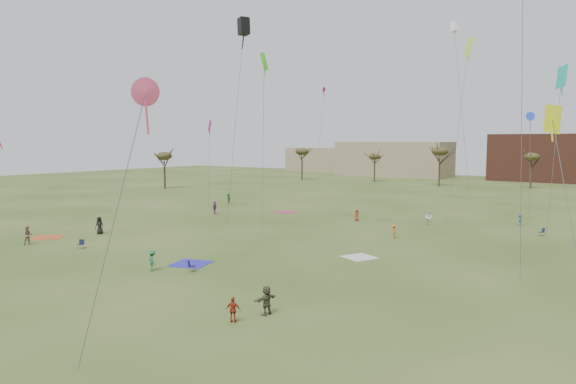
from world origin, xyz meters
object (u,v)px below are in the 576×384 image
Objects in this scene: flyer_near_center at (152,260)px; camp_chair_right at (541,234)px; spectator_fore_a at (233,310)px; camp_chair_left at (81,246)px; camp_chair_center at (192,268)px.

flyer_near_center reaches higher than camp_chair_right.
camp_chair_right is at bearing -126.64° from spectator_fore_a.
spectator_fore_a is 40.46m from camp_chair_right.
camp_chair_left is (-12.21, 1.62, -0.57)m from flyer_near_center.
spectator_fore_a is (12.97, -5.12, -0.10)m from flyer_near_center.
camp_chair_left is 47.50m from camp_chair_right.
flyer_near_center is at bearing -44.83° from spectator_fore_a.
spectator_fore_a is 1.68× the size of camp_chair_center.
camp_chair_left is at bearing 54.48° from camp_chair_center.
camp_chair_right is at bearing -103.89° from flyer_near_center.
spectator_fore_a is 26.07m from camp_chair_left.
flyer_near_center reaches higher than camp_chair_left.
camp_chair_right is (9.36, 39.36, -0.47)m from spectator_fore_a.
camp_chair_right is at bearing -66.47° from camp_chair_center.
flyer_near_center reaches higher than camp_chair_center.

